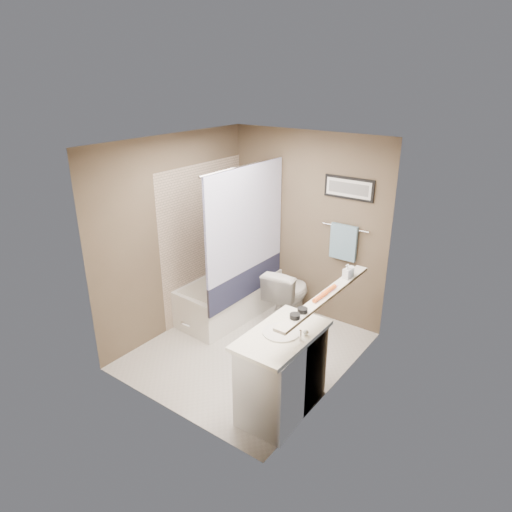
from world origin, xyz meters
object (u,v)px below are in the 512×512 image
Objects in this scene: vanity at (282,374)px; hair_brush_front at (320,297)px; glass_jar at (350,271)px; bathtub at (230,296)px; soap_bottle at (347,272)px; toilet at (288,294)px; candle_bowl_near at (295,316)px; candle_bowl_far at (303,310)px; hair_brush_back at (329,290)px.

vanity is 4.09× the size of hair_brush_front.
hair_brush_front is 0.63m from glass_jar.
bathtub is 2.04m from soap_bottle.
candle_bowl_near is (1.05, -1.57, 0.75)m from toilet.
candle_bowl_far is at bearing 90.00° from candle_bowl_near.
glass_jar is at bearing 147.41° from toilet.
hair_brush_back is at bearing -90.00° from glass_jar.
hair_brush_front is (1.79, -0.85, 0.89)m from bathtub.
hair_brush_back is at bearing 90.00° from hair_brush_front.
candle_bowl_near is 0.99m from soap_bottle.
candle_bowl_far is 0.41× the size of hair_brush_front.
hair_brush_back is 0.46m from glass_jar.
hair_brush_front is at bearing 126.01° from toilet.
vanity is at bearing -101.01° from glass_jar.
hair_brush_back reaches higher than candle_bowl_far.
vanity is at bearing 148.77° from candle_bowl_near.
glass_jar is at bearing 90.00° from candle_bowl_far.
hair_brush_front is (1.05, -1.13, 0.75)m from toilet.
candle_bowl_near is (1.79, -1.29, 0.89)m from bathtub.
candle_bowl_near is 0.41× the size of hair_brush_front.
candle_bowl_near is 0.41× the size of hair_brush_back.
toilet is at bearing 117.82° from vanity.
candle_bowl_near is (0.19, -0.11, 0.73)m from vanity.
vanity is at bearing -119.60° from hair_brush_front.
hair_brush_back is (0.19, 0.50, 0.74)m from vanity.
glass_jar is 0.66× the size of soap_bottle.
soap_bottle is at bearing 90.00° from candle_bowl_far.
glass_jar is (0.19, 0.95, 0.77)m from vanity.
bathtub is 1.99m from vanity.
glass_jar reaches higher than candle_bowl_far.
candle_bowl_far is 0.31m from hair_brush_front.
glass_jar is at bearing 90.00° from soap_bottle.
candle_bowl_near is 0.61m from hair_brush_back.
glass_jar is (1.79, -0.23, 0.92)m from bathtub.
vanity is 10.00× the size of candle_bowl_far.
soap_bottle reaches higher than vanity.
candle_bowl_far is (0.19, 0.01, 0.73)m from vanity.
candle_bowl_far is 0.59× the size of soap_bottle.
bathtub is at bearing 14.10° from toilet.
hair_brush_front is (0.00, 0.44, 0.00)m from candle_bowl_near.
toilet is 3.48× the size of hair_brush_front.
glass_jar is at bearing 76.22° from vanity.
candle_bowl_far is at bearing 1.12° from vanity.
soap_bottle is at bearing 90.00° from candle_bowl_near.
bathtub is at bearing 170.31° from soap_bottle.
soap_bottle is at bearing 75.25° from vanity.
bathtub is 1.96× the size of toilet.
soap_bottle is (1.79, -0.30, 0.94)m from bathtub.
soap_bottle is at bearing -90.00° from glass_jar.
vanity is 9.00× the size of glass_jar.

